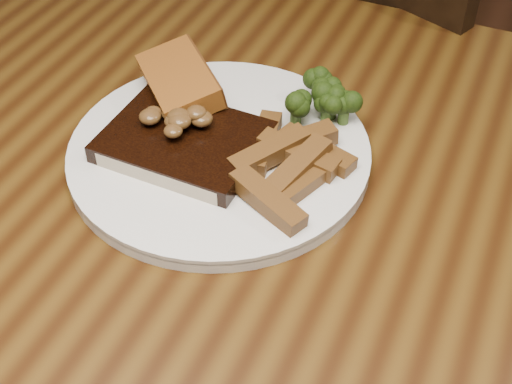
# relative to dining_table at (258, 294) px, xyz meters

# --- Properties ---
(dining_table) EXTENTS (1.60, 0.90, 0.75)m
(dining_table) POSITION_rel_dining_table_xyz_m (0.00, 0.00, 0.00)
(dining_table) COLOR #472D0E
(dining_table) RESTS_ON ground
(chair_far) EXTENTS (0.53, 0.53, 0.86)m
(chair_far) POSITION_rel_dining_table_xyz_m (-0.04, 0.61, -0.19)
(chair_far) COLOR black
(chair_far) RESTS_ON ground
(plate) EXTENTS (0.35, 0.35, 0.01)m
(plate) POSITION_rel_dining_table_xyz_m (-0.08, 0.08, 0.10)
(plate) COLOR white
(plate) RESTS_ON dining_table
(steak) EXTENTS (0.16, 0.12, 0.02)m
(steak) POSITION_rel_dining_table_xyz_m (-0.11, 0.06, 0.12)
(steak) COLOR black
(steak) RESTS_ON plate
(steak_bone) EXTENTS (0.13, 0.02, 0.02)m
(steak_bone) POSITION_rel_dining_table_xyz_m (-0.11, 0.01, 0.11)
(steak_bone) COLOR #C6B599
(steak_bone) RESTS_ON plate
(mushroom_pile) EXTENTS (0.07, 0.07, 0.03)m
(mushroom_pile) POSITION_rel_dining_table_xyz_m (-0.12, 0.07, 0.14)
(mushroom_pile) COLOR brown
(mushroom_pile) RESTS_ON steak
(garlic_bread) EXTENTS (0.12, 0.12, 0.02)m
(garlic_bread) POSITION_rel_dining_table_xyz_m (-0.15, 0.13, 0.12)
(garlic_bread) COLOR #9A4D1C
(garlic_bread) RESTS_ON plate
(potato_wedges) EXTENTS (0.11, 0.11, 0.02)m
(potato_wedges) POSITION_rel_dining_table_xyz_m (-0.01, 0.06, 0.12)
(potato_wedges) COLOR brown
(potato_wedges) RESTS_ON plate
(broccoli_cluster) EXTENTS (0.07, 0.07, 0.04)m
(broccoli_cluster) POSITION_rel_dining_table_xyz_m (-0.00, 0.17, 0.12)
(broccoli_cluster) COLOR #23370C
(broccoli_cluster) RESTS_ON plate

